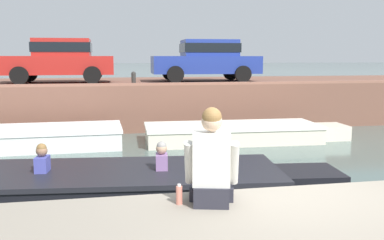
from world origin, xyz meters
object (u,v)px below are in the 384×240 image
object	(u,v)px
car_left_inner_red	(60,59)
car_centre_blue	(207,59)
boat_moored_west_white	(9,139)
motorboat_passing	(128,184)
boat_moored_central_cream	(240,133)
bottle_drink	(179,195)
person_seated_left	(212,167)
mooring_bollard_mid	(134,78)

from	to	relation	value
car_left_inner_red	car_centre_blue	distance (m)	5.29
boat_moored_west_white	car_left_inner_red	xyz separation A→B (m)	(0.97, 3.91, 2.11)
boat_moored_west_white	motorboat_passing	world-z (taller)	motorboat_passing
boat_moored_central_cream	motorboat_passing	size ratio (longest dim) A/B	0.85
boat_moored_west_white	bottle_drink	xyz separation A→B (m)	(3.33, -7.92, 0.80)
boat_moored_central_cream	person_seated_left	size ratio (longest dim) A/B	6.22
boat_moored_west_white	car_centre_blue	world-z (taller)	car_centre_blue
car_centre_blue	bottle_drink	size ratio (longest dim) A/B	19.68
mooring_bollard_mid	bottle_drink	distance (m)	9.92
motorboat_passing	boat_moored_west_white	bearing A→B (deg)	121.99
car_left_inner_red	person_seated_left	bearing A→B (deg)	-77.30
person_seated_left	motorboat_passing	bearing A→B (deg)	102.24
boat_moored_central_cream	person_seated_left	distance (m)	8.32
car_centre_blue	mooring_bollard_mid	world-z (taller)	car_centre_blue
boat_moored_west_white	boat_moored_central_cream	xyz separation A→B (m)	(6.36, -0.17, -0.02)
boat_moored_west_white	car_centre_blue	xyz separation A→B (m)	(6.26, 3.90, 2.11)
car_left_inner_red	person_seated_left	distance (m)	12.20
bottle_drink	person_seated_left	bearing A→B (deg)	-6.23
car_centre_blue	bottle_drink	world-z (taller)	car_centre_blue
car_centre_blue	bottle_drink	xyz separation A→B (m)	(-2.94, -11.82, -1.30)
car_left_inner_red	person_seated_left	size ratio (longest dim) A/B	3.94
car_left_inner_red	mooring_bollard_mid	distance (m)	3.18
car_centre_blue	boat_moored_central_cream	bearing A→B (deg)	-88.58
motorboat_passing	bottle_drink	distance (m)	3.33
boat_moored_west_white	person_seated_left	world-z (taller)	person_seated_left
boat_moored_west_white	car_left_inner_red	bearing A→B (deg)	76.02
car_left_inner_red	bottle_drink	distance (m)	12.12
bottle_drink	car_centre_blue	bearing A→B (deg)	76.05
boat_moored_west_white	boat_moored_central_cream	bearing A→B (deg)	-1.51
mooring_bollard_mid	person_seated_left	bearing A→B (deg)	-88.75
person_seated_left	bottle_drink	bearing A→B (deg)	173.77
mooring_bollard_mid	car_left_inner_red	bearing A→B (deg)	141.85
boat_moored_west_white	person_seated_left	bearing A→B (deg)	-65.37
car_left_inner_red	person_seated_left	world-z (taller)	car_left_inner_red
car_left_inner_red	boat_moored_west_white	bearing A→B (deg)	-103.98
boat_moored_central_cream	motorboat_passing	distance (m)	5.69
boat_moored_central_cream	car_left_inner_red	bearing A→B (deg)	142.93
motorboat_passing	car_centre_blue	size ratio (longest dim) A/B	1.76
car_centre_blue	bottle_drink	distance (m)	12.25
car_centre_blue	person_seated_left	distance (m)	12.18
boat_moored_west_white	boat_moored_central_cream	size ratio (longest dim) A/B	1.07
boat_moored_central_cream	mooring_bollard_mid	xyz separation A→B (m)	(-2.94, 2.15, 1.52)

